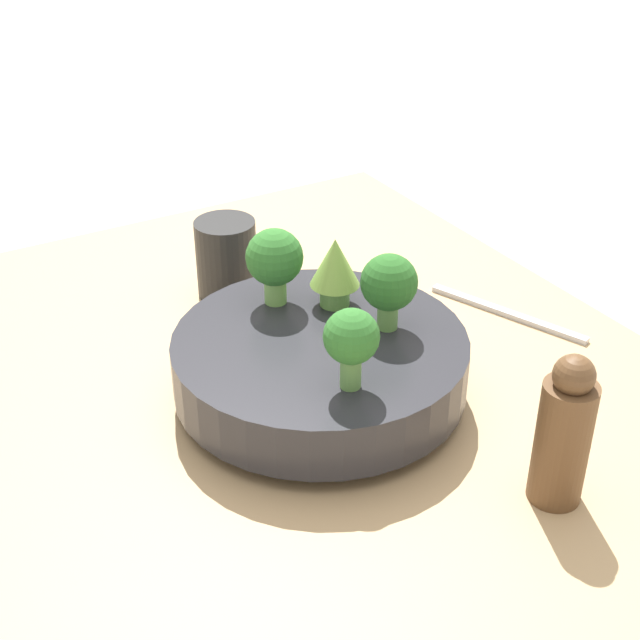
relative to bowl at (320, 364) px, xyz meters
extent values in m
plane|color=#ADA89E|center=(0.03, 0.01, -0.08)|extent=(6.00, 6.00, 0.00)
cube|color=tan|center=(0.03, 0.01, -0.06)|extent=(0.89, 0.73, 0.04)
cylinder|color=#28282D|center=(0.00, 0.00, -0.03)|extent=(0.12, 0.12, 0.01)
cylinder|color=#28282D|center=(0.00, 0.00, 0.00)|extent=(0.28, 0.28, 0.05)
cylinder|color=#6BA34C|center=(0.05, -0.04, 0.04)|extent=(0.03, 0.03, 0.02)
cone|color=#84AD47|center=(0.05, -0.04, 0.07)|extent=(0.05, 0.05, 0.05)
cylinder|color=#609347|center=(-0.08, 0.02, 0.04)|extent=(0.02, 0.02, 0.03)
sphere|color=#2D6B28|center=(-0.08, 0.02, 0.08)|extent=(0.05, 0.05, 0.05)
cylinder|color=#7AB256|center=(0.08, 0.00, 0.04)|extent=(0.02, 0.02, 0.03)
sphere|color=#2D6B28|center=(0.08, 0.00, 0.08)|extent=(0.06, 0.06, 0.06)
cylinder|color=#609347|center=(-0.01, -0.06, 0.04)|extent=(0.02, 0.02, 0.03)
sphere|color=#286023|center=(-0.01, -0.06, 0.08)|extent=(0.05, 0.05, 0.05)
cylinder|color=black|center=(0.23, -0.01, 0.01)|extent=(0.07, 0.07, 0.09)
cylinder|color=brown|center=(-0.22, -0.10, 0.02)|extent=(0.04, 0.04, 0.11)
sphere|color=brown|center=(-0.22, -0.10, 0.08)|extent=(0.03, 0.03, 0.03)
cube|color=silver|center=(0.02, -0.26, -0.04)|extent=(0.18, 0.08, 0.01)
camera|label=1|loc=(-0.60, 0.35, 0.47)|focal=50.00mm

